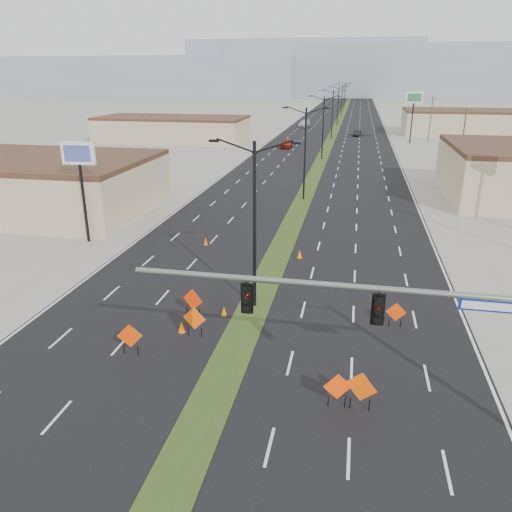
% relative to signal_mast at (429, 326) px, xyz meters
% --- Properties ---
extents(ground, '(600.00, 600.00, 0.00)m').
position_rel_signal_mast_xyz_m(ground, '(-8.56, -2.00, -4.79)').
color(ground, gray).
rests_on(ground, ground).
extents(road_surface, '(25.00, 400.00, 0.02)m').
position_rel_signal_mast_xyz_m(road_surface, '(-8.56, 98.00, -4.79)').
color(road_surface, black).
rests_on(road_surface, ground).
extents(median_strip, '(2.00, 400.00, 0.04)m').
position_rel_signal_mast_xyz_m(median_strip, '(-8.56, 98.00, -4.79)').
color(median_strip, '#2C4117').
rests_on(median_strip, ground).
extents(building_sw_far, '(30.00, 14.00, 4.50)m').
position_rel_signal_mast_xyz_m(building_sw_far, '(-40.56, 83.00, -2.54)').
color(building_sw_far, tan).
rests_on(building_sw_far, ground).
extents(building_se_far, '(44.00, 16.00, 5.00)m').
position_rel_signal_mast_xyz_m(building_se_far, '(29.44, 108.00, -2.29)').
color(building_se_far, tan).
rests_on(building_se_far, ground).
extents(mesa_west, '(180.00, 50.00, 22.00)m').
position_rel_signal_mast_xyz_m(mesa_west, '(-128.56, 278.00, 6.21)').
color(mesa_west, gray).
rests_on(mesa_west, ground).
extents(mesa_center, '(220.00, 50.00, 28.00)m').
position_rel_signal_mast_xyz_m(mesa_center, '(31.44, 298.00, 9.21)').
color(mesa_center, gray).
rests_on(mesa_center, ground).
extents(mesa_backdrop, '(140.00, 50.00, 32.00)m').
position_rel_signal_mast_xyz_m(mesa_backdrop, '(-38.56, 318.00, 11.21)').
color(mesa_backdrop, gray).
rests_on(mesa_backdrop, ground).
extents(signal_mast, '(16.30, 0.60, 8.00)m').
position_rel_signal_mast_xyz_m(signal_mast, '(0.00, 0.00, 0.00)').
color(signal_mast, slate).
rests_on(signal_mast, ground).
extents(streetlight_0, '(5.15, 0.24, 10.02)m').
position_rel_signal_mast_xyz_m(streetlight_0, '(-8.56, 10.00, 0.63)').
color(streetlight_0, black).
rests_on(streetlight_0, ground).
extents(streetlight_1, '(5.15, 0.24, 10.02)m').
position_rel_signal_mast_xyz_m(streetlight_1, '(-8.56, 38.00, 0.63)').
color(streetlight_1, black).
rests_on(streetlight_1, ground).
extents(streetlight_2, '(5.15, 0.24, 10.02)m').
position_rel_signal_mast_xyz_m(streetlight_2, '(-8.56, 66.00, 0.63)').
color(streetlight_2, black).
rests_on(streetlight_2, ground).
extents(streetlight_3, '(5.15, 0.24, 10.02)m').
position_rel_signal_mast_xyz_m(streetlight_3, '(-8.56, 94.00, 0.63)').
color(streetlight_3, black).
rests_on(streetlight_3, ground).
extents(streetlight_4, '(5.15, 0.24, 10.02)m').
position_rel_signal_mast_xyz_m(streetlight_4, '(-8.56, 122.00, 0.63)').
color(streetlight_4, black).
rests_on(streetlight_4, ground).
extents(streetlight_5, '(5.15, 0.24, 10.02)m').
position_rel_signal_mast_xyz_m(streetlight_5, '(-8.56, 150.00, 0.63)').
color(streetlight_5, black).
rests_on(streetlight_5, ground).
extents(streetlight_6, '(5.15, 0.24, 10.02)m').
position_rel_signal_mast_xyz_m(streetlight_6, '(-8.56, 178.00, 0.63)').
color(streetlight_6, black).
rests_on(streetlight_6, ground).
extents(utility_pole_1, '(1.60, 0.20, 9.00)m').
position_rel_signal_mast_xyz_m(utility_pole_1, '(11.44, 58.00, -0.12)').
color(utility_pole_1, '#4C3823').
rests_on(utility_pole_1, ground).
extents(utility_pole_2, '(1.60, 0.20, 9.00)m').
position_rel_signal_mast_xyz_m(utility_pole_2, '(11.44, 93.00, -0.12)').
color(utility_pole_2, '#4C3823').
rests_on(utility_pole_2, ground).
extents(utility_pole_3, '(1.60, 0.20, 9.00)m').
position_rel_signal_mast_xyz_m(utility_pole_3, '(11.44, 128.00, -0.12)').
color(utility_pole_3, '#4C3823').
rests_on(utility_pole_3, ground).
extents(car_left, '(2.02, 4.88, 1.65)m').
position_rel_signal_mast_xyz_m(car_left, '(-16.14, 78.08, -3.96)').
color(car_left, maroon).
rests_on(car_left, ground).
extents(car_mid, '(1.83, 4.10, 1.31)m').
position_rel_signal_mast_xyz_m(car_mid, '(-3.15, 99.77, -4.14)').
color(car_mid, black).
rests_on(car_mid, ground).
extents(car_far, '(2.99, 5.94, 1.65)m').
position_rel_signal_mast_xyz_m(car_far, '(-16.89, 117.39, -3.96)').
color(car_far, '#B8BEC3').
rests_on(car_far, ground).
extents(construction_sign_0, '(1.26, 0.33, 1.70)m').
position_rel_signal_mast_xyz_m(construction_sign_0, '(-13.61, 3.26, -3.79)').
color(construction_sign_0, '#DB3C04').
rests_on(construction_sign_0, ground).
extents(construction_sign_1, '(1.31, 0.17, 1.75)m').
position_rel_signal_mast_xyz_m(construction_sign_1, '(-11.00, 5.67, -3.76)').
color(construction_sign_1, '#FF5605').
rests_on(construction_sign_1, ground).
extents(construction_sign_2, '(1.27, 0.48, 1.77)m').
position_rel_signal_mast_xyz_m(construction_sign_2, '(-11.79, 7.86, -3.75)').
color(construction_sign_2, '#F53205').
rests_on(construction_sign_2, ground).
extents(construction_sign_3, '(1.21, 0.30, 1.63)m').
position_rel_signal_mast_xyz_m(construction_sign_3, '(-3.15, 1.00, -3.83)').
color(construction_sign_3, '#FF4005').
rests_on(construction_sign_3, ground).
extents(construction_sign_4, '(1.29, 0.56, 1.83)m').
position_rel_signal_mast_xyz_m(construction_sign_4, '(-2.18, 1.00, -3.71)').
color(construction_sign_4, '#FF5105').
rests_on(construction_sign_4, ground).
extents(construction_sign_5, '(1.11, 0.07, 1.48)m').
position_rel_signal_mast_xyz_m(construction_sign_5, '(-0.25, 8.91, -3.93)').
color(construction_sign_5, '#F93905').
rests_on(construction_sign_5, ground).
extents(cone_0, '(0.42, 0.42, 0.67)m').
position_rel_signal_mast_xyz_m(cone_0, '(-11.85, 5.94, -4.46)').
color(cone_0, '#E46404').
rests_on(cone_0, ground).
extents(cone_1, '(0.35, 0.35, 0.57)m').
position_rel_signal_mast_xyz_m(cone_1, '(-10.07, 8.38, -4.51)').
color(cone_1, orange).
rests_on(cone_1, ground).
extents(cone_2, '(0.50, 0.50, 0.66)m').
position_rel_signal_mast_xyz_m(cone_2, '(-6.80, 18.89, -4.46)').
color(cone_2, '#FF6205').
rests_on(cone_2, ground).
extents(cone_3, '(0.47, 0.47, 0.64)m').
position_rel_signal_mast_xyz_m(cone_3, '(-14.83, 20.49, -4.47)').
color(cone_3, '#E04B04').
rests_on(cone_3, ground).
extents(pole_sign_west, '(2.74, 0.61, 8.34)m').
position_rel_signal_mast_xyz_m(pole_sign_west, '(-24.90, 19.53, 1.94)').
color(pole_sign_west, black).
rests_on(pole_sign_west, ground).
extents(pole_sign_east_far, '(3.24, 0.51, 9.92)m').
position_rel_signal_mast_xyz_m(pole_sign_east_far, '(7.48, 89.74, 3.33)').
color(pole_sign_east_far, black).
rests_on(pole_sign_east_far, ground).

